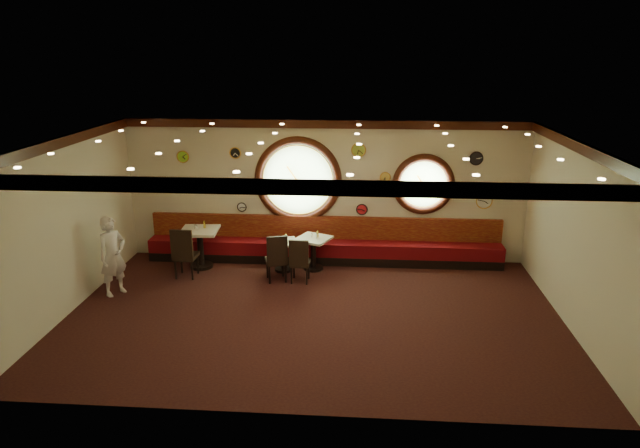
# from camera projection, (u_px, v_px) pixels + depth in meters

# --- Properties ---
(floor) EXTENTS (9.00, 6.00, 0.00)m
(floor) POSITION_uv_depth(u_px,v_px,m) (313.00, 315.00, 10.48)
(floor) COLOR black
(floor) RESTS_ON ground
(ceiling) EXTENTS (9.00, 6.00, 0.02)m
(ceiling) POSITION_uv_depth(u_px,v_px,m) (313.00, 141.00, 9.53)
(ceiling) COLOR gold
(ceiling) RESTS_ON wall_back
(wall_back) EXTENTS (9.00, 0.02, 3.20)m
(wall_back) POSITION_uv_depth(u_px,v_px,m) (325.00, 191.00, 12.86)
(wall_back) COLOR beige
(wall_back) RESTS_ON floor
(wall_front) EXTENTS (9.00, 0.02, 3.20)m
(wall_front) POSITION_uv_depth(u_px,v_px,m) (292.00, 305.00, 7.15)
(wall_front) COLOR beige
(wall_front) RESTS_ON floor
(wall_left) EXTENTS (0.02, 6.00, 3.20)m
(wall_left) POSITION_uv_depth(u_px,v_px,m) (66.00, 226.00, 10.33)
(wall_left) COLOR beige
(wall_left) RESTS_ON floor
(wall_right) EXTENTS (0.02, 6.00, 3.20)m
(wall_right) POSITION_uv_depth(u_px,v_px,m) (576.00, 238.00, 9.68)
(wall_right) COLOR beige
(wall_right) RESTS_ON floor
(molding_back) EXTENTS (9.00, 0.10, 0.18)m
(molding_back) POSITION_uv_depth(u_px,v_px,m) (325.00, 124.00, 12.37)
(molding_back) COLOR black
(molding_back) RESTS_ON wall_back
(molding_front) EXTENTS (9.00, 0.10, 0.18)m
(molding_front) POSITION_uv_depth(u_px,v_px,m) (291.00, 187.00, 6.75)
(molding_front) COLOR black
(molding_front) RESTS_ON wall_back
(molding_left) EXTENTS (0.10, 6.00, 0.18)m
(molding_left) POSITION_uv_depth(u_px,v_px,m) (57.00, 143.00, 9.88)
(molding_left) COLOR black
(molding_left) RESTS_ON wall_back
(molding_right) EXTENTS (0.10, 6.00, 0.18)m
(molding_right) POSITION_uv_depth(u_px,v_px,m) (586.00, 150.00, 9.24)
(molding_right) COLOR black
(molding_right) RESTS_ON wall_back
(banquette_base) EXTENTS (8.00, 0.55, 0.20)m
(banquette_base) POSITION_uv_depth(u_px,v_px,m) (324.00, 258.00, 13.04)
(banquette_base) COLOR black
(banquette_base) RESTS_ON floor
(banquette_seat) EXTENTS (8.00, 0.55, 0.30)m
(banquette_seat) POSITION_uv_depth(u_px,v_px,m) (324.00, 247.00, 12.97)
(banquette_seat) COLOR #56070E
(banquette_seat) RESTS_ON banquette_base
(banquette_back) EXTENTS (8.00, 0.10, 0.55)m
(banquette_back) POSITION_uv_depth(u_px,v_px,m) (324.00, 228.00, 13.06)
(banquette_back) COLOR #5B070E
(banquette_back) RESTS_ON wall_back
(porthole_left_glass) EXTENTS (1.66, 0.02, 1.66)m
(porthole_left_glass) POSITION_uv_depth(u_px,v_px,m) (298.00, 180.00, 12.83)
(porthole_left_glass) COLOR #97C475
(porthole_left_glass) RESTS_ON wall_back
(porthole_left_frame) EXTENTS (1.98, 0.18, 1.98)m
(porthole_left_frame) POSITION_uv_depth(u_px,v_px,m) (298.00, 180.00, 12.81)
(porthole_left_frame) COLOR black
(porthole_left_frame) RESTS_ON wall_back
(porthole_left_ring) EXTENTS (1.61, 0.03, 1.61)m
(porthole_left_ring) POSITION_uv_depth(u_px,v_px,m) (298.00, 180.00, 12.79)
(porthole_left_ring) COLOR gold
(porthole_left_ring) RESTS_ON wall_back
(porthole_right_glass) EXTENTS (1.10, 0.02, 1.10)m
(porthole_right_glass) POSITION_uv_depth(u_px,v_px,m) (423.00, 184.00, 12.64)
(porthole_right_glass) COLOR #97C475
(porthole_right_glass) RESTS_ON wall_back
(porthole_right_frame) EXTENTS (1.38, 0.18, 1.38)m
(porthole_right_frame) POSITION_uv_depth(u_px,v_px,m) (423.00, 184.00, 12.63)
(porthole_right_frame) COLOR black
(porthole_right_frame) RESTS_ON wall_back
(porthole_right_ring) EXTENTS (1.09, 0.03, 1.09)m
(porthole_right_ring) POSITION_uv_depth(u_px,v_px,m) (424.00, 185.00, 12.60)
(porthole_right_ring) COLOR gold
(porthole_right_ring) RESTS_ON wall_back
(wall_clock_0) EXTENTS (0.34, 0.03, 0.34)m
(wall_clock_0) POSITION_uv_depth(u_px,v_px,m) (484.00, 201.00, 12.62)
(wall_clock_0) COLOR silver
(wall_clock_0) RESTS_ON wall_back
(wall_clock_1) EXTENTS (0.24, 0.03, 0.24)m
(wall_clock_1) POSITION_uv_depth(u_px,v_px,m) (362.00, 209.00, 12.88)
(wall_clock_1) COLOR red
(wall_clock_1) RESTS_ON wall_back
(wall_clock_2) EXTENTS (0.28, 0.03, 0.28)m
(wall_clock_2) POSITION_uv_depth(u_px,v_px,m) (476.00, 158.00, 12.35)
(wall_clock_2) COLOR black
(wall_clock_2) RESTS_ON wall_back
(wall_clock_3) EXTENTS (0.30, 0.03, 0.30)m
(wall_clock_3) POSITION_uv_depth(u_px,v_px,m) (359.00, 150.00, 12.49)
(wall_clock_3) COLOR #92B338
(wall_clock_3) RESTS_ON wall_back
(wall_clock_4) EXTENTS (0.24, 0.03, 0.24)m
(wall_clock_4) POSITION_uv_depth(u_px,v_px,m) (235.00, 153.00, 12.72)
(wall_clock_4) COLOR black
(wall_clock_4) RESTS_ON wall_back
(wall_clock_5) EXTENTS (0.20, 0.03, 0.20)m
(wall_clock_5) POSITION_uv_depth(u_px,v_px,m) (242.00, 207.00, 13.08)
(wall_clock_5) COLOR white
(wall_clock_5) RESTS_ON wall_back
(wall_clock_6) EXTENTS (0.22, 0.03, 0.22)m
(wall_clock_6) POSITION_uv_depth(u_px,v_px,m) (385.00, 177.00, 12.63)
(wall_clock_6) COLOR gold
(wall_clock_6) RESTS_ON wall_back
(wall_clock_7) EXTENTS (0.26, 0.03, 0.26)m
(wall_clock_7) POSITION_uv_depth(u_px,v_px,m) (183.00, 157.00, 12.83)
(wall_clock_7) COLOR #8CD129
(wall_clock_7) RESTS_ON wall_back
(table_a) EXTENTS (0.85, 0.85, 0.88)m
(table_a) POSITION_uv_depth(u_px,v_px,m) (200.00, 244.00, 12.59)
(table_a) COLOR black
(table_a) RESTS_ON floor
(table_b) EXTENTS (0.78, 0.78, 0.68)m
(table_b) POSITION_uv_depth(u_px,v_px,m) (283.00, 252.00, 12.44)
(table_b) COLOR black
(table_b) RESTS_ON floor
(table_c) EXTENTS (0.89, 0.89, 0.74)m
(table_c) POSITION_uv_depth(u_px,v_px,m) (313.00, 249.00, 12.49)
(table_c) COLOR black
(table_c) RESTS_ON floor
(chair_a) EXTENTS (0.48, 0.48, 0.68)m
(chair_a) POSITION_uv_depth(u_px,v_px,m) (184.00, 250.00, 11.96)
(chair_a) COLOR black
(chair_a) RESTS_ON floor
(chair_b) EXTENTS (0.54, 0.54, 0.64)m
(chair_b) POSITION_uv_depth(u_px,v_px,m) (277.00, 255.00, 11.78)
(chair_b) COLOR black
(chair_b) RESTS_ON floor
(chair_c) EXTENTS (0.42, 0.42, 0.60)m
(chair_c) POSITION_uv_depth(u_px,v_px,m) (299.00, 258.00, 11.73)
(chair_c) COLOR black
(chair_c) RESTS_ON floor
(condiment_a_salt) EXTENTS (0.04, 0.04, 0.10)m
(condiment_a_salt) POSITION_uv_depth(u_px,v_px,m) (195.00, 227.00, 12.52)
(condiment_a_salt) COLOR silver
(condiment_a_salt) RESTS_ON table_a
(condiment_b_salt) EXTENTS (0.03, 0.03, 0.09)m
(condiment_b_salt) POSITION_uv_depth(u_px,v_px,m) (281.00, 239.00, 12.37)
(condiment_b_salt) COLOR silver
(condiment_b_salt) RESTS_ON table_b
(condiment_c_salt) EXTENTS (0.04, 0.04, 0.10)m
(condiment_c_salt) POSITION_uv_depth(u_px,v_px,m) (312.00, 235.00, 12.43)
(condiment_c_salt) COLOR silver
(condiment_c_salt) RESTS_ON table_c
(condiment_a_pepper) EXTENTS (0.04, 0.04, 0.10)m
(condiment_a_pepper) POSITION_uv_depth(u_px,v_px,m) (197.00, 228.00, 12.45)
(condiment_a_pepper) COLOR silver
(condiment_a_pepper) RESTS_ON table_a
(condiment_b_pepper) EXTENTS (0.03, 0.03, 0.09)m
(condiment_b_pepper) POSITION_uv_depth(u_px,v_px,m) (285.00, 240.00, 12.29)
(condiment_b_pepper) COLOR silver
(condiment_b_pepper) RESTS_ON table_b
(condiment_c_pepper) EXTENTS (0.04, 0.04, 0.11)m
(condiment_c_pepper) POSITION_uv_depth(u_px,v_px,m) (317.00, 236.00, 12.37)
(condiment_c_pepper) COLOR silver
(condiment_c_pepper) RESTS_ON table_c
(condiment_a_bottle) EXTENTS (0.05, 0.05, 0.16)m
(condiment_a_bottle) POSITION_uv_depth(u_px,v_px,m) (204.00, 224.00, 12.58)
(condiment_a_bottle) COLOR yellow
(condiment_a_bottle) RESTS_ON table_a
(condiment_b_bottle) EXTENTS (0.04, 0.04, 0.14)m
(condiment_b_bottle) POSITION_uv_depth(u_px,v_px,m) (286.00, 237.00, 12.42)
(condiment_b_bottle) COLOR gold
(condiment_b_bottle) RESTS_ON table_b
(condiment_c_bottle) EXTENTS (0.05, 0.05, 0.15)m
(condiment_c_bottle) POSITION_uv_depth(u_px,v_px,m) (318.00, 234.00, 12.43)
(condiment_c_bottle) COLOR gold
(condiment_c_bottle) RESTS_ON table_c
(waiter) EXTENTS (0.64, 0.70, 1.60)m
(waiter) POSITION_uv_depth(u_px,v_px,m) (113.00, 256.00, 11.15)
(waiter) COLOR white
(waiter) RESTS_ON floor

